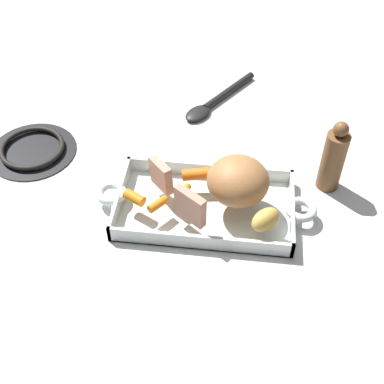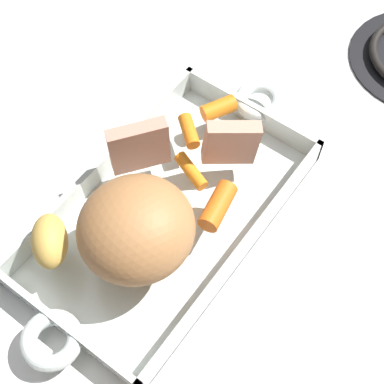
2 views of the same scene
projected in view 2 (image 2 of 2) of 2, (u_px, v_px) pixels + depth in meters
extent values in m
plane|color=silver|center=(169.00, 217.00, 0.68)|extent=(2.02, 2.02, 0.00)
cube|color=silver|center=(169.00, 216.00, 0.68)|extent=(0.36, 0.21, 0.01)
cube|color=silver|center=(238.00, 256.00, 0.63)|extent=(0.36, 0.01, 0.04)
cube|color=silver|center=(104.00, 167.00, 0.69)|extent=(0.36, 0.01, 0.04)
cube|color=silver|center=(65.00, 329.00, 0.59)|extent=(0.01, 0.21, 0.04)
cube|color=silver|center=(251.00, 114.00, 0.73)|extent=(0.01, 0.21, 0.04)
torus|color=silver|center=(52.00, 340.00, 0.58)|extent=(0.06, 0.06, 0.02)
torus|color=silver|center=(259.00, 101.00, 0.73)|extent=(0.06, 0.06, 0.02)
ellipsoid|color=#AA7141|center=(136.00, 229.00, 0.58)|extent=(0.15, 0.15, 0.09)
cube|color=tan|center=(231.00, 143.00, 0.65)|extent=(0.06, 0.06, 0.07)
cube|color=tan|center=(139.00, 147.00, 0.64)|extent=(0.07, 0.05, 0.07)
cylinder|color=orange|center=(189.00, 131.00, 0.69)|extent=(0.04, 0.05, 0.02)
cylinder|color=orange|center=(190.00, 170.00, 0.66)|extent=(0.03, 0.05, 0.02)
cylinder|color=orange|center=(218.00, 206.00, 0.63)|extent=(0.06, 0.03, 0.03)
cylinder|color=orange|center=(219.00, 108.00, 0.70)|extent=(0.05, 0.04, 0.02)
ellipsoid|color=gold|center=(50.00, 241.00, 0.60)|extent=(0.07, 0.07, 0.04)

